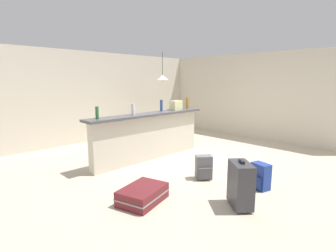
# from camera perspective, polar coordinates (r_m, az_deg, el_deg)

# --- Properties ---
(ground_plane) EXTENTS (13.00, 13.00, 0.05)m
(ground_plane) POSITION_cam_1_polar(r_m,az_deg,el_deg) (5.87, 3.90, -7.29)
(ground_plane) COLOR beige
(wall_back) EXTENTS (6.60, 0.10, 2.50)m
(wall_back) POSITION_cam_1_polar(r_m,az_deg,el_deg) (7.97, -12.70, 6.40)
(wall_back) COLOR beige
(wall_back) RESTS_ON ground_plane
(wall_right) EXTENTS (0.10, 6.00, 2.50)m
(wall_right) POSITION_cam_1_polar(r_m,az_deg,el_deg) (8.30, 16.63, 6.36)
(wall_right) COLOR beige
(wall_right) RESTS_ON ground_plane
(partition_half_wall) EXTENTS (2.80, 0.20, 0.97)m
(partition_half_wall) POSITION_cam_1_polar(r_m,az_deg,el_deg) (5.69, -4.12, -2.54)
(partition_half_wall) COLOR beige
(partition_half_wall) RESTS_ON ground_plane
(bar_countertop) EXTENTS (2.96, 0.40, 0.05)m
(bar_countertop) POSITION_cam_1_polar(r_m,az_deg,el_deg) (5.60, -4.18, 2.56)
(bar_countertop) COLOR #4C4C51
(bar_countertop) RESTS_ON partition_half_wall
(bottle_green) EXTENTS (0.06, 0.06, 0.23)m
(bottle_green) POSITION_cam_1_polar(r_m,az_deg,el_deg) (4.90, -15.29, 2.81)
(bottle_green) COLOR #2D6B38
(bottle_green) RESTS_ON bar_countertop
(bottle_white) EXTENTS (0.07, 0.07, 0.23)m
(bottle_white) POSITION_cam_1_polar(r_m,az_deg,el_deg) (5.33, -7.65, 3.62)
(bottle_white) COLOR silver
(bottle_white) RESTS_ON bar_countertop
(bottle_blue) EXTENTS (0.06, 0.06, 0.26)m
(bottle_blue) POSITION_cam_1_polar(r_m,az_deg,el_deg) (5.95, -1.47, 4.51)
(bottle_blue) COLOR #284C89
(bottle_blue) RESTS_ON bar_countertop
(bottle_amber) EXTENTS (0.06, 0.06, 0.29)m
(bottle_amber) POSITION_cam_1_polar(r_m,az_deg,el_deg) (6.43, 4.23, 5.03)
(bottle_amber) COLOR #9E661E
(bottle_amber) RESTS_ON bar_countertop
(grocery_bag) EXTENTS (0.26, 0.18, 0.22)m
(grocery_bag) POSITION_cam_1_polar(r_m,az_deg,el_deg) (6.19, 1.79, 4.55)
(grocery_bag) COLOR beige
(grocery_bag) RESTS_ON bar_countertop
(dining_table) EXTENTS (1.10, 0.80, 0.74)m
(dining_table) POSITION_cam_1_polar(r_m,az_deg,el_deg) (7.69, -0.74, 1.99)
(dining_table) COLOR #332319
(dining_table) RESTS_ON ground_plane
(dining_chair_near_partition) EXTENTS (0.45, 0.45, 0.93)m
(dining_chair_near_partition) POSITION_cam_1_polar(r_m,az_deg,el_deg) (7.28, 1.48, 0.50)
(dining_chair_near_partition) COLOR #4C331E
(dining_chair_near_partition) RESTS_ON ground_plane
(pendant_lamp) EXTENTS (0.34, 0.34, 0.82)m
(pendant_lamp) POSITION_cam_1_polar(r_m,az_deg,el_deg) (7.54, -1.22, 10.60)
(pendant_lamp) COLOR black
(suitcase_flat_maroon) EXTENTS (0.89, 0.67, 0.22)m
(suitcase_flat_maroon) POSITION_cam_1_polar(r_m,az_deg,el_deg) (3.85, -5.54, -14.70)
(suitcase_flat_maroon) COLOR maroon
(suitcase_flat_maroon) RESTS_ON ground_plane
(backpack_blue) EXTENTS (0.30, 0.32, 0.42)m
(backpack_blue) POSITION_cam_1_polar(r_m,az_deg,el_deg) (4.47, 19.55, -10.43)
(backpack_blue) COLOR #233D93
(backpack_blue) RESTS_ON ground_plane
(backpack_grey) EXTENTS (0.34, 0.34, 0.42)m
(backpack_grey) POSITION_cam_1_polar(r_m,az_deg,el_deg) (4.66, 7.85, -9.08)
(backpack_grey) COLOR slate
(backpack_grey) RESTS_ON ground_plane
(suitcase_upright_charcoal) EXTENTS (0.47, 0.49, 0.67)m
(suitcase_upright_charcoal) POSITION_cam_1_polar(r_m,az_deg,el_deg) (3.73, 15.63, -12.20)
(suitcase_upright_charcoal) COLOR #38383D
(suitcase_upright_charcoal) RESTS_ON ground_plane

